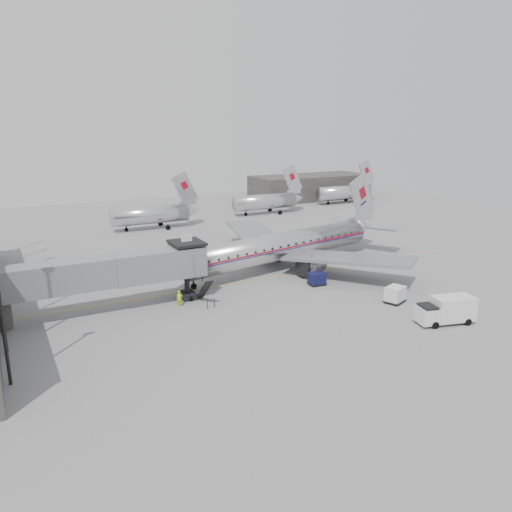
{
  "coord_description": "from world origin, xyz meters",
  "views": [
    {
      "loc": [
        -27.09,
        -45.9,
        18.72
      ],
      "look_at": [
        0.29,
        5.45,
        3.2
      ],
      "focal_mm": 35.0,
      "sensor_mm": 36.0,
      "label": 1
    }
  ],
  "objects_px": {
    "ramp_worker": "(179,299)",
    "baggage_cart_white": "(395,294)",
    "service_van": "(446,310)",
    "airliner": "(286,246)",
    "baggage_cart_navy": "(317,279)"
  },
  "relations": [
    {
      "from": "baggage_cart_white",
      "to": "ramp_worker",
      "type": "bearing_deg",
      "value": 134.31
    },
    {
      "from": "baggage_cart_navy",
      "to": "ramp_worker",
      "type": "xyz_separation_m",
      "value": [
        -16.91,
        0.85,
        0.07
      ]
    },
    {
      "from": "ramp_worker",
      "to": "baggage_cart_white",
      "type": "bearing_deg",
      "value": -24.67
    },
    {
      "from": "service_van",
      "to": "baggage_cart_navy",
      "type": "relative_size",
      "value": 2.82
    },
    {
      "from": "baggage_cart_navy",
      "to": "baggage_cart_white",
      "type": "distance_m",
      "value": 9.77
    },
    {
      "from": "baggage_cart_navy",
      "to": "baggage_cart_white",
      "type": "xyz_separation_m",
      "value": [
        3.98,
        -8.91,
        0.12
      ]
    },
    {
      "from": "service_van",
      "to": "ramp_worker",
      "type": "height_order",
      "value": "service_van"
    },
    {
      "from": "service_van",
      "to": "ramp_worker",
      "type": "bearing_deg",
      "value": 156.84
    },
    {
      "from": "ramp_worker",
      "to": "airliner",
      "type": "bearing_deg",
      "value": 23.62
    },
    {
      "from": "airliner",
      "to": "baggage_cart_white",
      "type": "bearing_deg",
      "value": -90.94
    },
    {
      "from": "service_van",
      "to": "baggage_cart_white",
      "type": "bearing_deg",
      "value": 106.44
    },
    {
      "from": "baggage_cart_white",
      "to": "ramp_worker",
      "type": "relative_size",
      "value": 1.53
    },
    {
      "from": "baggage_cart_white",
      "to": "ramp_worker",
      "type": "distance_m",
      "value": 23.07
    },
    {
      "from": "airliner",
      "to": "service_van",
      "type": "xyz_separation_m",
      "value": [
        3.46,
        -23.97,
        -1.58
      ]
    },
    {
      "from": "baggage_cart_navy",
      "to": "baggage_cart_white",
      "type": "bearing_deg",
      "value": -59.76
    }
  ]
}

